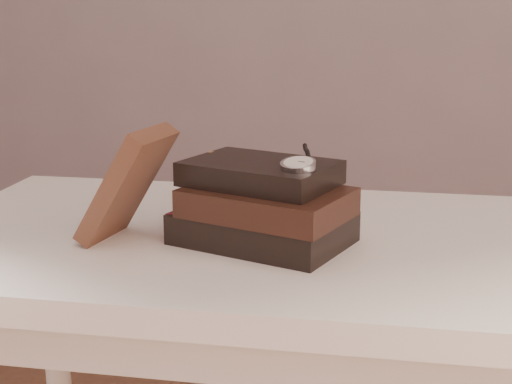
# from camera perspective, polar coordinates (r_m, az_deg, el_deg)

# --- Properties ---
(table) EXTENTS (1.00, 0.60, 0.75)m
(table) POSITION_cam_1_polar(r_m,az_deg,el_deg) (1.18, -0.44, -7.40)
(table) COLOR white
(table) RESTS_ON ground
(book_stack) EXTENTS (0.28, 0.24, 0.12)m
(book_stack) POSITION_cam_1_polar(r_m,az_deg,el_deg) (1.09, 0.58, -1.06)
(book_stack) COLOR black
(book_stack) RESTS_ON table
(journal) EXTENTS (0.14, 0.13, 0.17)m
(journal) POSITION_cam_1_polar(r_m,az_deg,el_deg) (1.10, -9.66, 0.56)
(journal) COLOR #43241A
(journal) RESTS_ON table
(pocket_watch) EXTENTS (0.06, 0.15, 0.02)m
(pocket_watch) POSITION_cam_1_polar(r_m,az_deg,el_deg) (1.04, 3.25, 2.18)
(pocket_watch) COLOR silver
(pocket_watch) RESTS_ON book_stack
(eyeglasses) EXTENTS (0.13, 0.14, 0.05)m
(eyeglasses) POSITION_cam_1_polar(r_m,az_deg,el_deg) (1.19, -1.02, 0.92)
(eyeglasses) COLOR silver
(eyeglasses) RESTS_ON book_stack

